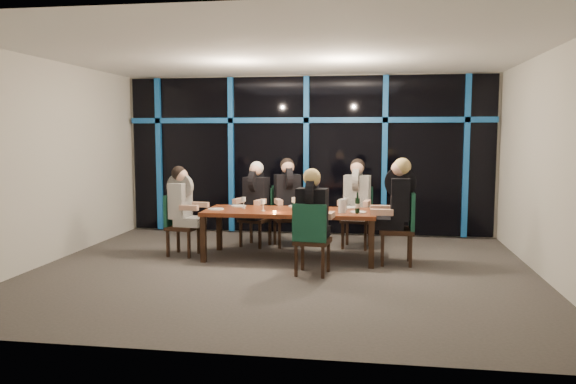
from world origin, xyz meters
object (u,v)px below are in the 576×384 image
wine_bottle (357,205)px  chair_near_mid (311,235)px  chair_far_right (357,213)px  diner_far_left (255,191)px  diner_far_mid (288,189)px  chair_far_left (258,213)px  chair_end_left (178,221)px  water_pitcher (342,206)px  diner_end_left (182,197)px  diner_end_right (397,195)px  diner_near_mid (313,206)px  diner_far_right (357,190)px  chair_end_right (403,224)px  dining_table (290,215)px  chair_far_mid (287,212)px

wine_bottle → chair_near_mid: bearing=-126.8°
chair_far_right → diner_far_left: bearing=-164.9°
chair_far_right → diner_far_mid: size_ratio=1.02×
chair_far_left → chair_far_right: chair_far_right is taller
chair_end_left → water_pitcher: (2.58, -0.16, 0.32)m
diner_end_left → chair_far_left: bearing=-39.0°
diner_end_left → wine_bottle: (2.73, -0.18, -0.05)m
chair_end_left → wine_bottle: size_ratio=3.07×
diner_end_right → diner_near_mid: (-1.16, -0.80, -0.07)m
wine_bottle → diner_end_left: bearing=176.3°
diner_near_mid → diner_far_right: bearing=-99.1°
diner_far_mid → diner_near_mid: 1.97m
chair_end_right → diner_near_mid: size_ratio=1.11×
chair_end_left → diner_far_right: diner_far_right is taller
diner_far_mid → chair_end_right: bearing=-51.7°
chair_end_left → chair_near_mid: chair_near_mid is taller
chair_end_left → diner_end_right: 3.42m
chair_end_left → chair_near_mid: bearing=-106.9°
chair_end_right → chair_near_mid: size_ratio=1.08×
chair_far_right → chair_end_right: 1.36m
diner_far_right → diner_near_mid: 1.96m
dining_table → water_pitcher: 0.84m
chair_far_right → chair_near_mid: (-0.56, -2.05, -0.02)m
water_pitcher → chair_end_left: bearing=-165.3°
chair_far_mid → diner_end_right: 2.19m
diner_far_right → wine_bottle: bearing=-79.1°
chair_far_right → chair_end_right: chair_end_right is taller
diner_far_left → diner_far_mid: size_ratio=0.96×
diner_near_mid → water_pitcher: diner_near_mid is taller
chair_near_mid → water_pitcher: size_ratio=4.84×
diner_far_right → dining_table: bearing=-126.7°
chair_far_mid → chair_end_left: 1.89m
dining_table → diner_far_left: bearing=130.0°
chair_near_mid → diner_far_left: (-1.16, 1.86, 0.39)m
diner_far_left → diner_end_right: (2.32, -0.98, 0.08)m
chair_near_mid → diner_far_left: bearing=-51.3°
chair_far_left → chair_far_mid: 0.50m
diner_far_left → diner_far_right: diner_far_right is taller
chair_far_mid → wine_bottle: bearing=-67.0°
diner_far_left → wine_bottle: bearing=-14.8°
chair_end_left → diner_far_left: diner_far_left is taller
chair_far_mid → water_pitcher: (1.02, -1.21, 0.28)m
chair_far_mid → diner_near_mid: 2.09m
diner_far_mid → diner_far_right: (1.16, 0.02, -0.00)m
chair_end_right → diner_near_mid: bearing=-57.2°
chair_far_left → diner_far_left: 0.40m
diner_far_mid → diner_end_right: bearing=-52.9°
diner_far_left → chair_far_right: bearing=23.0°
chair_far_right → diner_far_left: size_ratio=1.06×
chair_far_mid → diner_far_right: (1.19, -0.06, 0.40)m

